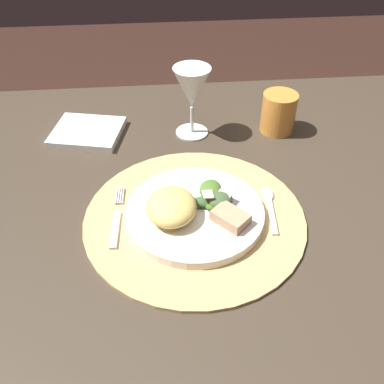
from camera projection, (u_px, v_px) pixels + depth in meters
ground_plane at (185, 369)px, 1.28m from camera, size 6.00×6.00×0.00m
dining_table at (183, 237)px, 0.91m from camera, size 1.32×0.87×0.71m
placemat at (195, 218)px, 0.75m from camera, size 0.39×0.39×0.01m
dinner_plate at (195, 213)px, 0.75m from camera, size 0.24×0.24×0.02m
pasta_serving at (171, 207)px, 0.72m from camera, size 0.09×0.10×0.04m
salad_greens at (214, 197)px, 0.75m from camera, size 0.08×0.09×0.03m
bread_piece at (230, 217)px, 0.71m from camera, size 0.07×0.07×0.02m
fork at (117, 219)px, 0.74m from camera, size 0.02×0.15×0.00m
spoon at (269, 203)px, 0.78m from camera, size 0.03×0.12×0.01m
napkin at (87, 132)px, 0.96m from camera, size 0.17×0.16×0.02m
wine_glass at (192, 90)px, 0.90m from camera, size 0.08×0.08×0.16m
amber_tumbler at (279, 113)px, 0.95m from camera, size 0.08×0.08×0.09m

